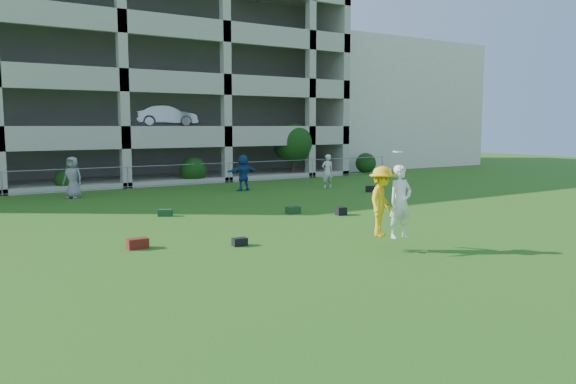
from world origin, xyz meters
TOP-DOWN VIEW (x-y plane):
  - ground at (0.00, 0.00)m, footprint 100.00×100.00m
  - stucco_building at (23.00, 28.00)m, footprint 16.00×14.00m
  - bystander_c at (-3.33, 16.31)m, footprint 1.09×1.09m
  - bystander_d at (4.70, 14.78)m, footprint 1.76×0.70m
  - bystander_e at (9.04, 13.41)m, footprint 0.71×0.52m
  - bag_red_a at (-4.20, 4.16)m, footprint 0.55×0.30m
  - bag_black_b at (-1.70, 3.00)m, footprint 0.42×0.28m
  - bag_green_c at (2.71, 7.04)m, footprint 0.51×0.36m
  - crate_d at (4.01, 5.77)m, footprint 0.41×0.41m
  - bag_black_e at (9.89, 10.77)m, footprint 0.67×0.55m
  - bag_green_g at (-1.61, 9.05)m, footprint 0.58×0.52m
  - frisbee_contest at (1.26, 0.30)m, footprint 1.39×1.22m
  - parking_garage at (-0.01, 27.70)m, footprint 30.00×14.00m
  - fence at (0.00, 19.00)m, footprint 36.06×0.06m
  - shrub_row at (4.59, 19.70)m, footprint 34.38×2.52m

SIDE VIEW (x-z plane):
  - ground at x=0.00m, z-range 0.00..0.00m
  - bag_black_b at x=-1.70m, z-range 0.00..0.22m
  - bag_green_g at x=-1.61m, z-range 0.00..0.25m
  - bag_green_c at x=2.71m, z-range 0.00..0.26m
  - bag_red_a at x=-4.20m, z-range 0.00..0.28m
  - crate_d at x=4.01m, z-range 0.00..0.30m
  - bag_black_e at x=9.89m, z-range 0.00..0.30m
  - fence at x=0.00m, z-range 0.01..1.21m
  - bystander_e at x=9.04m, z-range 0.00..1.81m
  - bystander_d at x=4.70m, z-range 0.00..1.85m
  - bystander_c at x=-3.33m, z-range 0.00..1.91m
  - frisbee_contest at x=1.26m, z-range 0.18..2.48m
  - shrub_row at x=4.59m, z-range -0.24..3.26m
  - stucco_building at x=23.00m, z-range 0.00..10.00m
  - parking_garage at x=-0.01m, z-range 0.01..12.01m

